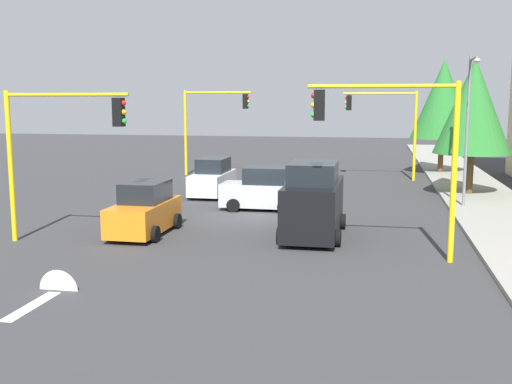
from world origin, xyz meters
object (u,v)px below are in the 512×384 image
Objects in this scene: car_white at (213,178)px; traffic_signal_near_left at (394,135)px; tree_roadside_far at (443,99)px; tree_roadside_mid at (473,106)px; car_orange at (145,210)px; car_silver at (263,190)px; traffic_signal_far_left at (386,117)px; delivery_van_black at (313,202)px; street_lamp_curbside at (469,115)px; traffic_signal_far_right at (211,116)px; traffic_signal_near_right at (57,136)px.

traffic_signal_near_left is at bearing 37.65° from car_white.
tree_roadside_far reaches higher than tree_roadside_mid.
car_orange and car_silver have the same top height.
tree_roadside_mid is at bearing 99.77° from car_white.
traffic_signal_far_left is at bearing -144.28° from tree_roadside_mid.
delivery_van_black is 6.33m from car_orange.
traffic_signal_far_right is at bearing -124.89° from street_lamp_curbside.
traffic_signal_near_right is 0.76× the size of street_lamp_curbside.
traffic_signal_far_left is (-0.00, 11.38, -0.06)m from traffic_signal_far_right.
delivery_van_black is at bearing -9.09° from traffic_signal_far_left.
car_silver is at bearing 144.44° from traffic_signal_near_right.
car_orange is at bearing -26.57° from traffic_signal_far_left.
traffic_signal_far_right is at bearing -110.92° from tree_roadside_mid.
traffic_signal_far_right is 11.38m from traffic_signal_far_left.
traffic_signal_near_left is at bearing 90.00° from traffic_signal_near_right.
car_silver is at bearing -58.84° from tree_roadside_mid.
tree_roadside_far reaches higher than delivery_van_black.
car_white is (12.30, -12.85, -4.20)m from tree_roadside_far.
car_silver is at bearing -79.99° from street_lamp_curbside.
tree_roadside_mid is 1.83× the size of car_orange.
traffic_signal_near_right is at bearing -32.25° from tree_roadside_far.
traffic_signal_far_right reaches higher than traffic_signal_far_left.
traffic_signal_far_right is (-20.00, -0.06, 0.24)m from traffic_signal_near_right.
traffic_signal_near_left is 0.79× the size of street_lamp_curbside.
tree_roadside_mid is at bearing 162.85° from traffic_signal_near_left.
street_lamp_curbside is at bearing 122.93° from traffic_signal_near_right.
traffic_signal_far_left reaches higher than traffic_signal_near_left.
traffic_signal_near_right is 1.36× the size of car_orange.
traffic_signal_far_left is at bearing -43.64° from tree_roadside_far.
car_white is at bearing -99.46° from street_lamp_curbside.
tree_roadside_far is (-4.00, 15.20, 1.07)m from traffic_signal_far_right.
car_orange is at bearing 130.49° from traffic_signal_near_right.
traffic_signal_far_left is 13.60m from car_silver.
tree_roadside_mid is at bearing 169.67° from street_lamp_curbside.
traffic_signal_far_right is 0.79× the size of tree_roadside_mid.
tree_roadside_mid is 18.35m from car_orange.
car_orange and car_white have the same top height.
car_orange is at bearing -58.64° from street_lamp_curbside.
tree_roadside_far is 19.04m from car_silver.
traffic_signal_near_left is at bearing -0.02° from traffic_signal_far_left.
tree_roadside_far reaches higher than street_lamp_curbside.
tree_roadside_far is 10.02m from tree_roadside_mid.
traffic_signal_far_right is 18.45m from car_orange.
street_lamp_curbside is at bearing 100.01° from car_silver.
tree_roadside_mid is (6.00, 15.70, 0.68)m from traffic_signal_far_right.
traffic_signal_near_left is 14.67m from tree_roadside_mid.
car_white is (8.30, 2.35, -3.13)m from traffic_signal_far_right.
tree_roadside_mid reaches higher than car_orange.
tree_roadside_far is at bearing 162.79° from delivery_van_black.
traffic_signal_near_left reaches higher than delivery_van_black.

